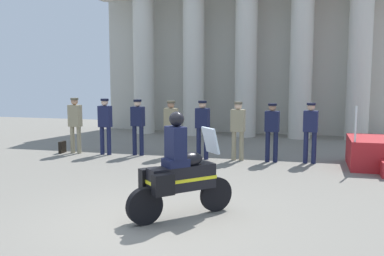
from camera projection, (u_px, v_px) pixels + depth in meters
The scene contains 12 objects.
ground_plane at pixel (154, 222), 8.13m from camera, with size 28.00×28.00×0.00m, color gray.
colonnade_backdrop at pixel (248, 51), 17.96m from camera, with size 11.67×1.67×6.17m.
officer_in_row_0 at pixel (75, 121), 14.33m from camera, with size 0.41×0.27×1.70m.
officer_in_row_1 at pixel (105, 122), 14.10m from camera, with size 0.41×0.27×1.69m.
officer_in_row_2 at pixel (138, 122), 13.99m from camera, with size 0.41×0.27×1.68m.
officer_in_row_3 at pixel (171, 124), 13.76m from camera, with size 0.41×0.27×1.65m.
officer_in_row_4 at pixel (202, 125), 13.41m from camera, with size 0.41×0.27×1.68m.
officer_in_row_5 at pixel (238, 126), 13.25m from camera, with size 0.41×0.27×1.67m.
officer_in_row_6 at pixel (272, 128), 13.02m from camera, with size 0.41×0.27×1.64m.
officer_in_row_7 at pixel (310, 128), 12.82m from camera, with size 0.41×0.27×1.67m.
motorcycle_with_rider at pixel (178, 174), 8.21m from camera, with size 1.59×1.54×1.90m.
briefcase_on_ground at pixel (62, 147), 14.49m from camera, with size 0.10×0.32×0.36m, color black.
Camera 1 is at (2.48, -7.47, 2.69)m, focal length 43.97 mm.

